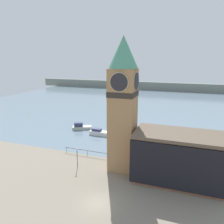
{
  "coord_description": "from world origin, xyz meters",
  "views": [
    {
      "loc": [
        10.74,
        -24.0,
        19.34
      ],
      "look_at": [
        -0.61,
        7.94,
        11.01
      ],
      "focal_mm": 35.0,
      "sensor_mm": 36.0,
      "label": 1
    }
  ],
  "objects_px": {
    "clock_tower": "(123,102)",
    "lamp_post": "(77,154)",
    "mooring_bollard_near": "(114,161)",
    "boat_near": "(100,133)",
    "pier_building": "(178,157)",
    "boat_far": "(81,127)"
  },
  "relations": [
    {
      "from": "clock_tower",
      "to": "mooring_bollard_near",
      "type": "xyz_separation_m",
      "value": [
        -1.96,
        1.32,
        -11.79
      ]
    },
    {
      "from": "boat_near",
      "to": "pier_building",
      "type": "bearing_deg",
      "value": -36.51
    },
    {
      "from": "clock_tower",
      "to": "lamp_post",
      "type": "height_order",
      "value": "clock_tower"
    },
    {
      "from": "boat_far",
      "to": "lamp_post",
      "type": "bearing_deg",
      "value": -89.24
    },
    {
      "from": "boat_near",
      "to": "boat_far",
      "type": "relative_size",
      "value": 0.96
    },
    {
      "from": "boat_near",
      "to": "lamp_post",
      "type": "relative_size",
      "value": 1.46
    },
    {
      "from": "clock_tower",
      "to": "lamp_post",
      "type": "relative_size",
      "value": 6.11
    },
    {
      "from": "boat_far",
      "to": "mooring_bollard_near",
      "type": "distance_m",
      "value": 22.62
    },
    {
      "from": "pier_building",
      "to": "lamp_post",
      "type": "xyz_separation_m",
      "value": [
        -17.25,
        -1.57,
        -1.4
      ]
    },
    {
      "from": "mooring_bollard_near",
      "to": "lamp_post",
      "type": "height_order",
      "value": "lamp_post"
    },
    {
      "from": "boat_far",
      "to": "lamp_post",
      "type": "relative_size",
      "value": 1.51
    },
    {
      "from": "boat_near",
      "to": "mooring_bollard_near",
      "type": "relative_size",
      "value": 7.87
    },
    {
      "from": "pier_building",
      "to": "boat_near",
      "type": "relative_size",
      "value": 2.54
    },
    {
      "from": "lamp_post",
      "to": "mooring_bollard_near",
      "type": "bearing_deg",
      "value": 33.59
    },
    {
      "from": "clock_tower",
      "to": "pier_building",
      "type": "relative_size",
      "value": 1.65
    },
    {
      "from": "mooring_bollard_near",
      "to": "boat_near",
      "type": "bearing_deg",
      "value": 122.67
    },
    {
      "from": "mooring_bollard_near",
      "to": "lamp_post",
      "type": "distance_m",
      "value": 7.3
    },
    {
      "from": "clock_tower",
      "to": "mooring_bollard_near",
      "type": "relative_size",
      "value": 32.96
    },
    {
      "from": "clock_tower",
      "to": "boat_near",
      "type": "xyz_separation_m",
      "value": [
        -10.69,
        14.94,
        -11.52
      ]
    },
    {
      "from": "pier_building",
      "to": "boat_near",
      "type": "distance_m",
      "value": 25.93
    },
    {
      "from": "pier_building",
      "to": "boat_far",
      "type": "bearing_deg",
      "value": 145.36
    },
    {
      "from": "clock_tower",
      "to": "lamp_post",
      "type": "bearing_deg",
      "value": -161.99
    }
  ]
}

